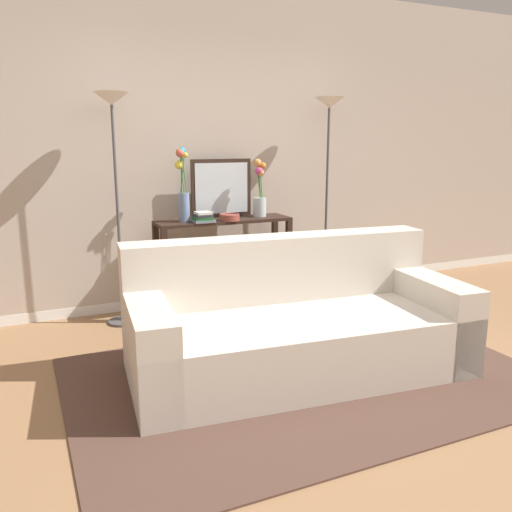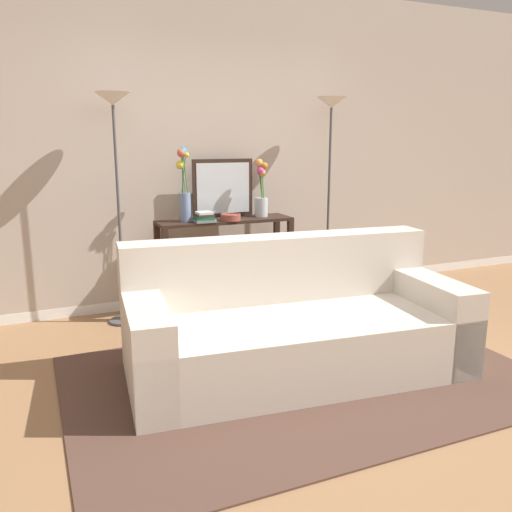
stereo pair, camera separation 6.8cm
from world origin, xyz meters
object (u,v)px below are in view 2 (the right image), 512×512
(console_table, at_px, (225,248))
(book_row_under_console, at_px, (197,305))
(floor_lamp_right, at_px, (330,142))
(vase_tall_flowers, at_px, (184,189))
(fruit_bowl, at_px, (231,217))
(book_stack, at_px, (204,217))
(floor_lamp_left, at_px, (115,145))
(vase_short_flowers, at_px, (261,194))
(couch, at_px, (293,326))
(wall_mirror, at_px, (223,188))

(console_table, distance_m, book_row_under_console, 0.59)
(floor_lamp_right, height_order, book_row_under_console, floor_lamp_right)
(vase_tall_flowers, bearing_deg, fruit_bowl, -14.79)
(book_stack, bearing_deg, floor_lamp_left, 174.86)
(vase_tall_flowers, distance_m, vase_short_flowers, 0.74)
(vase_tall_flowers, bearing_deg, floor_lamp_left, -176.27)
(couch, relative_size, book_stack, 12.64)
(floor_lamp_left, xyz_separation_m, floor_lamp_right, (2.01, 0.00, 0.02))
(floor_lamp_left, height_order, book_stack, floor_lamp_left)
(wall_mirror, xyz_separation_m, vase_tall_flowers, (-0.41, -0.14, 0.02))
(console_table, xyz_separation_m, vase_tall_flowers, (-0.37, -0.00, 0.55))
(floor_lamp_left, bearing_deg, console_table, 2.33)
(floor_lamp_right, bearing_deg, couch, -127.85)
(console_table, bearing_deg, book_stack, -155.70)
(floor_lamp_left, bearing_deg, couch, -58.01)
(wall_mirror, bearing_deg, fruit_bowl, -94.85)
(floor_lamp_left, height_order, vase_short_flowers, floor_lamp_left)
(floor_lamp_left, distance_m, vase_tall_flowers, 0.69)
(couch, distance_m, floor_lamp_right, 2.18)
(console_table, bearing_deg, floor_lamp_left, -177.67)
(couch, bearing_deg, vase_tall_flowers, 102.42)
(wall_mirror, bearing_deg, floor_lamp_left, -169.56)
(floor_lamp_right, xyz_separation_m, vase_tall_flowers, (-1.44, 0.04, -0.40))
(book_stack, bearing_deg, fruit_bowl, -0.36)
(vase_short_flowers, relative_size, fruit_bowl, 2.97)
(couch, distance_m, console_table, 1.50)
(floor_lamp_right, distance_m, book_stack, 1.44)
(couch, xyz_separation_m, vase_short_flowers, (0.41, 1.48, 0.74))
(fruit_bowl, bearing_deg, floor_lamp_right, 3.61)
(vase_short_flowers, bearing_deg, vase_tall_flowers, -179.49)
(couch, xyz_separation_m, book_stack, (-0.18, 1.37, 0.57))
(wall_mirror, xyz_separation_m, book_stack, (-0.27, -0.25, -0.22))
(vase_short_flowers, height_order, book_stack, vase_short_flowers)
(floor_lamp_right, xyz_separation_m, vase_short_flowers, (-0.70, 0.04, -0.47))
(vase_short_flowers, distance_m, fruit_bowl, 0.41)
(floor_lamp_left, distance_m, wall_mirror, 1.08)
(floor_lamp_right, bearing_deg, console_table, 177.92)
(floor_lamp_right, relative_size, book_row_under_console, 4.61)
(book_stack, bearing_deg, vase_short_flowers, 10.38)
(couch, height_order, console_table, couch)
(console_table, relative_size, wall_mirror, 2.13)
(couch, distance_m, book_stack, 1.49)
(floor_lamp_right, xyz_separation_m, fruit_bowl, (-1.05, -0.07, -0.65))
(console_table, height_order, floor_lamp_left, floor_lamp_left)
(vase_short_flowers, height_order, fruit_bowl, vase_short_flowers)
(fruit_bowl, bearing_deg, book_row_under_console, 160.93)
(floor_lamp_right, bearing_deg, vase_tall_flowers, 178.52)
(console_table, height_order, wall_mirror, wall_mirror)
(console_table, relative_size, floor_lamp_left, 0.65)
(floor_lamp_right, xyz_separation_m, wall_mirror, (-1.03, 0.18, -0.41))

